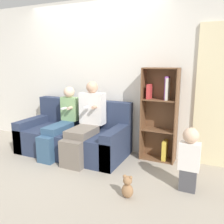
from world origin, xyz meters
TOP-DOWN VIEW (x-y plane):
  - ground_plane at (0.00, 0.00)m, footprint 14.00×14.00m
  - back_wall at (0.00, 1.02)m, footprint 10.00×0.06m
  - curtain_panel at (1.99, 0.97)m, footprint 0.60×0.04m
  - couch at (-0.16, 0.55)m, footprint 1.80×0.89m
  - adult_seated at (0.14, 0.44)m, footprint 0.41×0.81m
  - child_seated at (-0.33, 0.41)m, footprint 0.30×0.84m
  - toddler_standing at (1.76, 0.08)m, footprint 0.24×0.19m
  - bookshelf at (1.22, 0.88)m, footprint 0.54×0.27m
  - teddy_bear at (1.16, -0.38)m, footprint 0.14×0.11m

SIDE VIEW (x-z plane):
  - ground_plane at x=0.00m, z-range 0.00..0.00m
  - teddy_bear at x=1.16m, z-range -0.01..0.27m
  - couch at x=-0.16m, z-range -0.15..0.72m
  - toddler_standing at x=1.76m, z-range 0.02..0.80m
  - child_seated at x=-0.33m, z-range 0.00..1.11m
  - adult_seated at x=0.14m, z-range 0.00..1.22m
  - bookshelf at x=1.22m, z-range 0.01..1.45m
  - curtain_panel at x=1.99m, z-range 0.00..2.05m
  - back_wall at x=0.00m, z-range 0.00..2.55m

